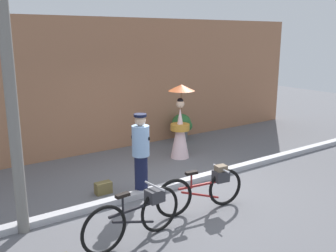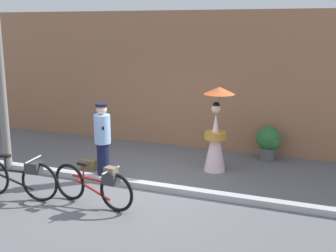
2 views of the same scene
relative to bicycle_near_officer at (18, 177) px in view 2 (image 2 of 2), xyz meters
name	(u,v)px [view 2 (image 2 of 2)]	position (x,y,z in m)	size (l,w,h in m)	color
ground_plane	(132,186)	(1.68, 1.38, -0.43)	(30.00, 30.00, 0.00)	slate
building_wall	(188,80)	(1.68, 4.78, 1.35)	(14.00, 0.40, 3.56)	#9E6B4C
sidewalk_curb	(132,183)	(1.68, 1.38, -0.37)	(14.00, 0.20, 0.12)	#B2B2B7
bicycle_near_officer	(18,177)	(0.00, 0.00, 0.00)	(1.78, 0.48, 0.85)	black
bicycle_far_side	(96,184)	(1.53, 0.23, -0.01)	(1.76, 0.48, 0.80)	black
person_officer	(103,140)	(0.96, 1.49, 0.44)	(0.34, 0.34, 1.63)	#141938
person_with_parasol	(216,132)	(2.98, 2.94, 0.47)	(0.68, 0.68, 1.89)	silver
potted_plant_by_door	(269,141)	(3.96, 4.17, 0.04)	(0.59, 0.58, 0.83)	#59595B
backpack_spare	(89,165)	(0.34, 1.93, -0.30)	(0.33, 0.18, 0.24)	brown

